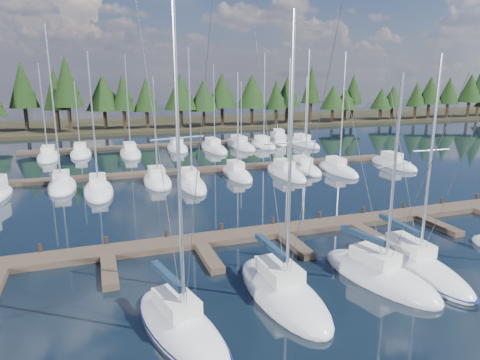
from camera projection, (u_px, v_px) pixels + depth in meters
name	position (u px, v px, depth m)	size (l,w,h in m)	color
ground	(228.00, 192.00, 42.36)	(260.00, 260.00, 0.00)	black
far_shore	(149.00, 124.00, 97.33)	(220.00, 30.00, 0.60)	#2C2818
main_dock	(282.00, 234.00, 30.71)	(44.00, 6.13, 0.90)	#4D3E30
back_docks	(187.00, 156.00, 60.27)	(50.00, 21.80, 0.40)	#4D3E30
front_sailboat_1	(181.00, 326.00, 19.23)	(4.52, 8.37, 16.13)	silver
front_sailboat_2	(282.00, 292.00, 22.33)	(3.38, 8.66, 14.92)	silver
front_sailboat_3	(379.00, 275.00, 24.17)	(4.54, 8.30, 12.23)	silver
front_sailboat_4	(413.00, 264.00, 25.61)	(2.99, 9.54, 13.21)	silver
back_sailboat_rows	(201.00, 161.00, 56.34)	(48.23, 32.32, 16.69)	silver
motor_yacht_right	(278.00, 140.00, 72.52)	(4.34, 8.25, 3.91)	silver
tree_line	(129.00, 95.00, 85.13)	(182.82, 11.50, 14.18)	black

